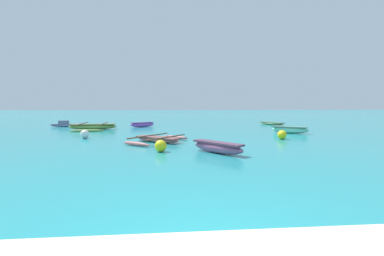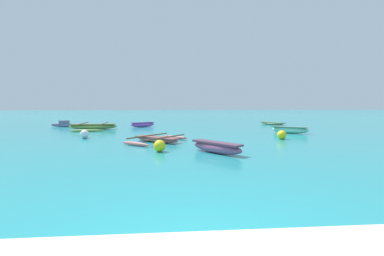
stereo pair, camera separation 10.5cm
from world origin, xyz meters
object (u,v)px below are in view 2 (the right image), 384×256
at_px(moored_boat_2, 216,147).
at_px(mooring_buoy_0, 282,135).
at_px(moored_boat_3, 290,130).
at_px(moored_boat_1, 272,123).
at_px(moored_boat_4, 68,124).
at_px(moored_boat_6, 93,126).
at_px(mooring_buoy_1, 160,146).
at_px(mooring_buoy_2, 85,134).
at_px(moored_boat_0, 143,124).
at_px(moored_boat_5, 157,139).

bearing_deg(moored_boat_2, mooring_buoy_0, 92.72).
bearing_deg(moored_boat_2, moored_boat_3, 98.77).
distance_m(moored_boat_1, moored_boat_4, 20.59).
height_order(moored_boat_6, mooring_buoy_1, mooring_buoy_1).
relative_size(moored_boat_1, mooring_buoy_0, 5.60).
bearing_deg(moored_boat_4, mooring_buoy_2, -77.41).
xyz_separation_m(moored_boat_0, moored_boat_4, (-7.22, 1.07, -0.04)).
height_order(moored_boat_1, moored_boat_4, moored_boat_4).
relative_size(moored_boat_3, moored_boat_6, 0.54).
bearing_deg(moored_boat_3, moored_boat_5, -123.84).
bearing_deg(mooring_buoy_1, moored_boat_1, 53.66).
relative_size(moored_boat_2, moored_boat_4, 0.74).
distance_m(moored_boat_2, moored_boat_6, 14.49).
xyz_separation_m(moored_boat_3, moored_boat_6, (-15.27, 4.33, -0.03)).
bearing_deg(moored_boat_5, moored_boat_3, 60.32).
xyz_separation_m(moored_boat_2, mooring_buoy_0, (4.69, 4.16, 0.01)).
bearing_deg(mooring_buoy_0, moored_boat_0, 134.07).
relative_size(moored_boat_4, mooring_buoy_2, 6.14).
xyz_separation_m(moored_boat_0, mooring_buoy_2, (-2.60, -8.31, 0.01)).
xyz_separation_m(moored_boat_3, moored_boat_5, (-9.40, -3.80, -0.12)).
height_order(mooring_buoy_0, mooring_buoy_2, mooring_buoy_0).
height_order(moored_boat_6, mooring_buoy_2, mooring_buoy_2).
height_order(moored_boat_5, moored_boat_6, moored_boat_6).
relative_size(moored_boat_5, mooring_buoy_2, 7.30).
bearing_deg(moored_boat_1, moored_boat_5, -70.37).
relative_size(moored_boat_3, moored_boat_5, 0.65).
relative_size(moored_boat_4, moored_boat_6, 0.71).
bearing_deg(mooring_buoy_2, moored_boat_3, 7.64).
height_order(moored_boat_1, mooring_buoy_2, mooring_buoy_2).
relative_size(mooring_buoy_1, mooring_buoy_2, 0.99).
xyz_separation_m(moored_boat_1, moored_boat_6, (-17.28, -3.94, 0.09)).
height_order(moored_boat_5, mooring_buoy_1, mooring_buoy_1).
bearing_deg(moored_boat_5, moored_boat_2, -14.54).
bearing_deg(moored_boat_6, moored_boat_2, -58.09).
bearing_deg(moored_boat_2, mooring_buoy_1, -140.60).
distance_m(moored_boat_1, moored_boat_6, 17.72).
distance_m(moored_boat_4, moored_boat_6, 4.58).
height_order(moored_boat_1, moored_boat_5, moored_boat_5).
xyz_separation_m(moored_boat_4, moored_boat_6, (3.30, -3.18, 0.03)).
bearing_deg(moored_boat_5, mooring_buoy_1, -46.40).
xyz_separation_m(moored_boat_0, mooring_buoy_0, (9.33, -9.63, 0.02)).
relative_size(moored_boat_4, mooring_buoy_0, 5.98).
xyz_separation_m(moored_boat_5, mooring_buoy_0, (7.39, 0.60, 0.11)).
distance_m(moored_boat_2, moored_boat_3, 9.96).
xyz_separation_m(moored_boat_5, mooring_buoy_1, (0.28, -3.06, 0.10)).
distance_m(moored_boat_5, mooring_buoy_0, 7.41).
distance_m(moored_boat_5, mooring_buoy_2, 4.93).
bearing_deg(mooring_buoy_1, mooring_buoy_2, 134.04).
height_order(moored_boat_2, mooring_buoy_1, mooring_buoy_1).
height_order(moored_boat_2, moored_boat_5, moored_boat_2).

